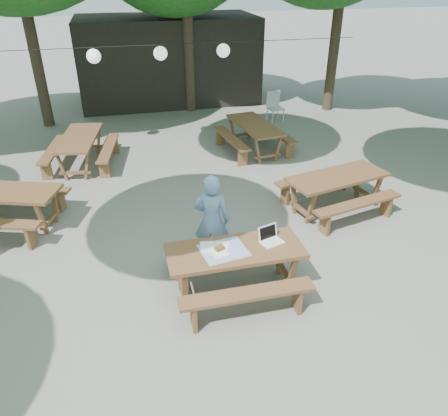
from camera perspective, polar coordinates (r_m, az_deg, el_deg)
name	(u,v)px	position (r m, az deg, el deg)	size (l,w,h in m)	color
ground	(226,278)	(7.03, 0.26, -9.13)	(80.00, 80.00, 0.00)	#63635F
pavilion	(168,59)	(16.21, -7.30, 18.73)	(6.00, 3.00, 2.80)	black
main_picnic_table	(235,269)	(6.58, 1.45, -7.96)	(2.00, 1.58, 0.75)	brown
picnic_table_nw	(6,208)	(9.08, -26.54, 0.03)	(2.30, 2.10, 0.75)	brown
picnic_table_ne	(335,192)	(8.97, 14.35, 2.04)	(2.21, 1.97, 0.75)	brown
picnic_table_far_w	(81,151)	(11.20, -18.16, 7.11)	(1.86, 2.13, 0.75)	brown
picnic_table_far_e	(254,137)	(11.55, 3.98, 9.21)	(1.82, 2.09, 0.75)	brown
woman	(212,220)	(6.96, -1.63, -1.62)	(0.58, 0.38, 1.59)	#668EBA
plastic_chair	(275,113)	(14.03, 6.69, 12.25)	(0.49, 0.49, 0.90)	silver
laptop	(270,238)	(6.54, 6.02, -3.86)	(0.39, 0.35, 0.24)	white
tabletop_clutter	(222,250)	(6.33, -0.25, -5.48)	(0.73, 0.65, 0.08)	#3552B7
paper_lanterns	(161,53)	(11.55, -8.23, 19.39)	(9.00, 0.34, 0.38)	black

